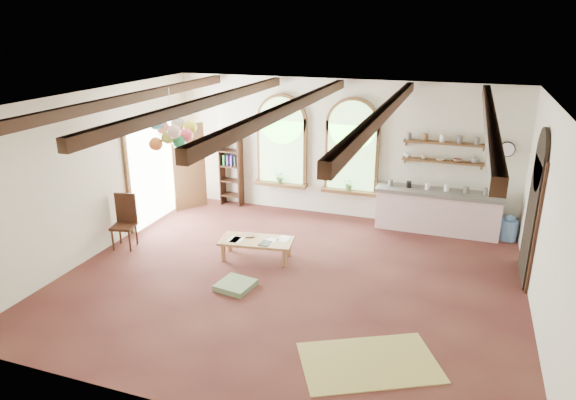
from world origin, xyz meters
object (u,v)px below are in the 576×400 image
at_px(kitchen_counter, 437,211).
at_px(coffee_table, 256,242).
at_px(balloon_cluster, 172,133).
at_px(side_chair, 125,232).

relative_size(kitchen_counter, coffee_table, 1.81).
bearing_deg(kitchen_counter, coffee_table, -140.93).
bearing_deg(balloon_cluster, coffee_table, -6.40).
bearing_deg(side_chair, balloon_cluster, 32.27).
relative_size(coffee_table, balloon_cluster, 1.27).
relative_size(side_chair, balloon_cluster, 0.95).
bearing_deg(coffee_table, balloon_cluster, 173.60).
bearing_deg(balloon_cluster, side_chair, -147.73).
bearing_deg(kitchen_counter, balloon_cluster, -154.57).
distance_m(kitchen_counter, coffee_table, 4.13).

